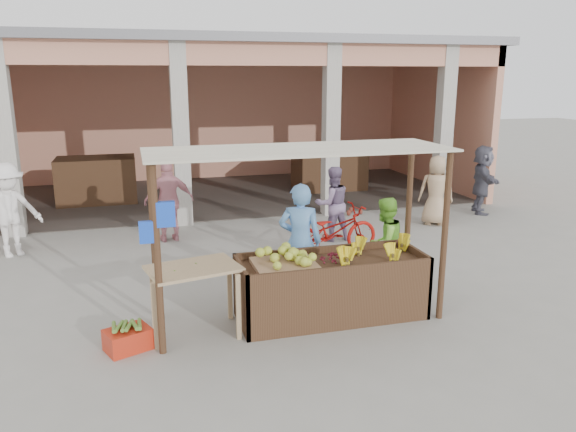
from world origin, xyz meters
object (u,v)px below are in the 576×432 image
object	(u,v)px
fruit_stall	(331,290)
red_crate	(128,339)
side_table	(194,277)
vendor_green	(384,241)
vendor_blue	(300,238)
motorcycle	(334,230)

from	to	relation	value
fruit_stall	red_crate	size ratio (longest dim) A/B	4.94
fruit_stall	side_table	xyz separation A→B (m)	(-1.89, -0.00, 0.38)
side_table	vendor_green	distance (m)	3.19
side_table	vendor_green	bearing A→B (deg)	2.57
fruit_stall	red_crate	bearing A→B (deg)	-174.79
vendor_blue	vendor_green	world-z (taller)	vendor_blue
red_crate	motorcycle	bearing A→B (deg)	14.67
vendor_green	motorcycle	distance (m)	1.76
vendor_blue	vendor_green	xyz separation A→B (m)	(1.40, 0.03, -0.17)
fruit_stall	side_table	world-z (taller)	side_table
fruit_stall	motorcycle	bearing A→B (deg)	69.28
side_table	motorcycle	distance (m)	3.86
vendor_blue	motorcycle	size ratio (longest dim) A/B	1.00
motorcycle	fruit_stall	bearing A→B (deg)	150.43
side_table	vendor_blue	bearing A→B (deg)	13.10
red_crate	motorcycle	distance (m)	4.69
side_table	red_crate	distance (m)	1.10
vendor_blue	vendor_green	bearing A→B (deg)	-156.35
fruit_stall	motorcycle	distance (m)	2.74
side_table	motorcycle	bearing A→B (deg)	29.16
side_table	red_crate	bearing A→B (deg)	-176.73
red_crate	motorcycle	size ratio (longest dim) A/B	0.28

